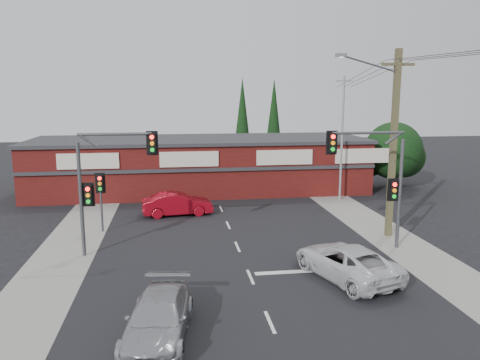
{
  "coord_description": "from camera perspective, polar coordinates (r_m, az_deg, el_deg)",
  "views": [
    {
      "loc": [
        -3.13,
        -20.39,
        7.68
      ],
      "look_at": [
        0.24,
        3.0,
        3.33
      ],
      "focal_mm": 35.0,
      "sensor_mm": 36.0,
      "label": 1
    }
  ],
  "objects": [
    {
      "name": "traffic_mast_left",
      "position": [
        22.95,
        -16.35,
        0.59
      ],
      "size": [
        3.77,
        0.27,
        5.97
      ],
      "color": "#47494C",
      "rests_on": "ground"
    },
    {
      "name": "conifer_far",
      "position": [
        47.54,
        4.15,
        7.74
      ],
      "size": [
        1.8,
        1.8,
        9.25
      ],
      "color": "#2D2116",
      "rests_on": "ground"
    },
    {
      "name": "power_lines",
      "position": [
        21.4,
        25.37,
        13.09
      ],
      "size": [
        2.01,
        29.0,
        1.22
      ],
      "color": "black",
      "rests_on": "ground"
    },
    {
      "name": "pedestal_signal",
      "position": [
        27.23,
        -16.64,
        -1.19
      ],
      "size": [
        0.55,
        0.27,
        3.38
      ],
      "color": "#47494C",
      "rests_on": "ground"
    },
    {
      "name": "verge_left",
      "position": [
        27.07,
        -19.42,
        -6.66
      ],
      "size": [
        3.0,
        70.0,
        0.02
      ],
      "primitive_type": "cube",
      "color": "gray",
      "rests_on": "ground"
    },
    {
      "name": "traffic_mast_right",
      "position": [
        23.91,
        16.62,
        0.99
      ],
      "size": [
        3.96,
        0.27,
        5.97
      ],
      "color": "#47494C",
      "rests_on": "ground"
    },
    {
      "name": "shop_building",
      "position": [
        37.85,
        -4.88,
        1.96
      ],
      "size": [
        27.3,
        8.4,
        4.22
      ],
      "color": "#450F0D",
      "rests_on": "ground"
    },
    {
      "name": "silver_suv",
      "position": [
        15.68,
        -9.91,
        -16.25
      ],
      "size": [
        2.54,
        4.94,
        1.37
      ],
      "primitive_type": "imported",
      "rotation": [
        0.0,
        0.0,
        -0.14
      ],
      "color": "#A2A4A8",
      "rests_on": "ground"
    },
    {
      "name": "verge_right",
      "position": [
        28.96,
        15.87,
        -5.35
      ],
      "size": [
        3.0,
        70.0,
        0.02
      ],
      "primitive_type": "cube",
      "color": "gray",
      "rests_on": "ground"
    },
    {
      "name": "steel_pole",
      "position": [
        34.72,
        12.33,
        5.26
      ],
      "size": [
        1.2,
        0.16,
        9.0
      ],
      "color": "gray",
      "rests_on": "ground"
    },
    {
      "name": "stop_line",
      "position": [
        21.44,
        10.57,
        -10.72
      ],
      "size": [
        6.5,
        0.35,
        0.01
      ],
      "primitive_type": "cube",
      "color": "silver",
      "rests_on": "ground"
    },
    {
      "name": "road_strip",
      "position": [
        26.71,
        -1.14,
        -6.28
      ],
      "size": [
        14.0,
        70.0,
        0.01
      ],
      "primitive_type": "cube",
      "color": "black",
      "rests_on": "ground"
    },
    {
      "name": "white_suv",
      "position": [
        20.54,
        12.81,
        -9.64
      ],
      "size": [
        3.88,
        5.7,
        1.45
      ],
      "primitive_type": "imported",
      "rotation": [
        0.0,
        0.0,
        3.45
      ],
      "color": "silver",
      "rests_on": "ground"
    },
    {
      "name": "lane_dashes",
      "position": [
        22.21,
        0.41,
        -9.78
      ],
      "size": [
        0.12,
        38.02,
        0.01
      ],
      "color": "silver",
      "rests_on": "ground"
    },
    {
      "name": "conifer_near",
      "position": [
        44.94,
        0.29,
        7.61
      ],
      "size": [
        1.8,
        1.8,
        9.25
      ],
      "color": "#2D2116",
      "rests_on": "ground"
    },
    {
      "name": "utility_pole",
      "position": [
        26.15,
        17.97,
        4.9
      ],
      "size": [
        4.38,
        0.59,
        10.0
      ],
      "color": "brown",
      "rests_on": "ground"
    },
    {
      "name": "red_sedan",
      "position": [
        30.34,
        -7.63,
        -2.91
      ],
      "size": [
        4.61,
        2.06,
        1.47
      ],
      "primitive_type": "imported",
      "rotation": [
        0.0,
        0.0,
        1.69
      ],
      "color": "maroon",
      "rests_on": "ground"
    },
    {
      "name": "ground",
      "position": [
        22.02,
        0.49,
        -10.0
      ],
      "size": [
        120.0,
        120.0,
        0.0
      ],
      "primitive_type": "plane",
      "color": "black",
      "rests_on": "ground"
    },
    {
      "name": "tree_cluster",
      "position": [
        40.31,
        18.13,
        3.09
      ],
      "size": [
        5.9,
        5.1,
        5.5
      ],
      "color": "#2D2116",
      "rests_on": "ground"
    }
  ]
}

